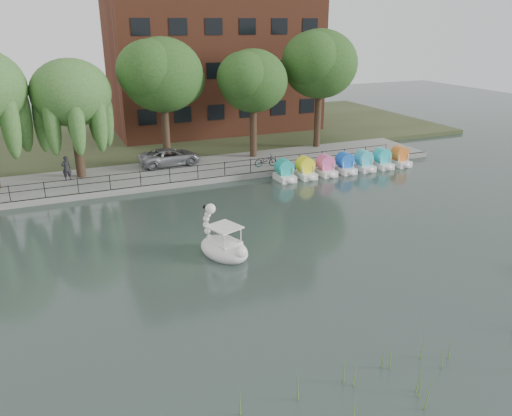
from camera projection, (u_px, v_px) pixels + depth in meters
ground_plane at (279, 262)px, 23.83m from camera, size 120.00×120.00×0.00m
promenade at (188, 171)px, 37.54m from camera, size 40.00×6.00×0.40m
kerb at (199, 182)px, 35.00m from camera, size 40.00×0.25×0.40m
land_strip at (149, 135)px, 49.61m from camera, size 60.00×22.00×0.36m
railing at (198, 168)px, 34.84m from camera, size 32.00×0.05×1.00m
apartment_building at (213, 37)px, 48.93m from camera, size 20.00×10.07×18.00m
willow_mid at (71, 93)px, 33.53m from camera, size 5.32×5.32×8.15m
broadleaf_center at (162, 76)px, 36.49m from camera, size 6.00×6.00×9.25m
broadleaf_right at (253, 81)px, 38.86m from camera, size 5.40×5.40×8.32m
broadleaf_far at (320, 64)px, 41.76m from camera, size 6.30×6.30×9.71m
minivan at (170, 155)px, 38.18m from camera, size 2.92×5.60×1.51m
bicycle at (266, 160)px, 37.91m from camera, size 0.78×1.77×1.00m
pedestrian at (66, 167)px, 34.39m from camera, size 0.79×0.61×1.98m
swan_boat at (223, 245)px, 24.34m from camera, size 2.72×3.34×2.45m
pedal_boat_row at (345, 165)px, 37.75m from camera, size 11.35×1.70×1.40m
reed_bank at (461, 356)px, 16.17m from camera, size 24.00×2.40×1.20m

